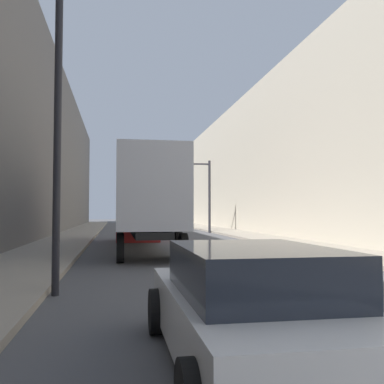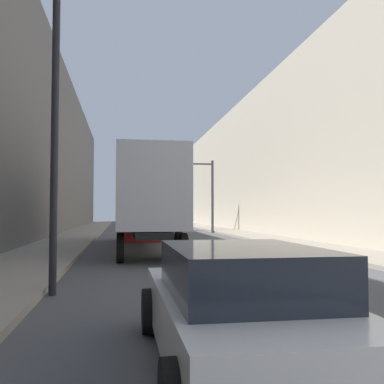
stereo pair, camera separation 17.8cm
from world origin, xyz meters
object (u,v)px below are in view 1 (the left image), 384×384
object	(u,v)px
sedan_car	(249,309)
street_lamp	(59,65)
traffic_signal_gantry	(187,182)
semi_truck	(143,201)

from	to	relation	value
sedan_car	street_lamp	xyz separation A→B (m)	(-2.72, 4.62, 4.19)
traffic_signal_gantry	street_lamp	world-z (taller)	street_lamp
sedan_car	traffic_signal_gantry	world-z (taller)	traffic_signal_gantry
semi_truck	traffic_signal_gantry	xyz separation A→B (m)	(4.49, 14.35, 1.94)
traffic_signal_gantry	street_lamp	size ratio (longest dim) A/B	0.96
street_lamp	traffic_signal_gantry	bearing A→B (deg)	74.55
semi_truck	sedan_car	world-z (taller)	semi_truck
semi_truck	traffic_signal_gantry	bearing A→B (deg)	72.64
traffic_signal_gantry	street_lamp	bearing A→B (deg)	-105.45
semi_truck	sedan_car	bearing A→B (deg)	-89.02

